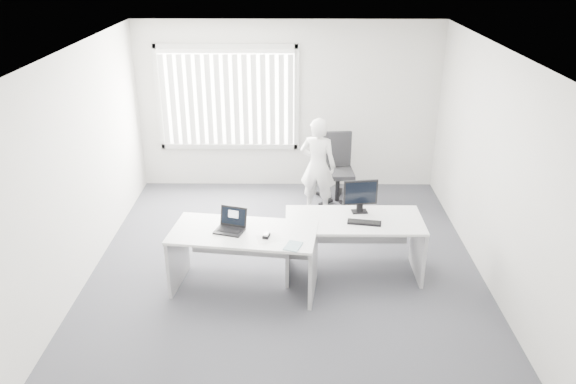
{
  "coord_description": "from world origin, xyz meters",
  "views": [
    {
      "loc": [
        0.09,
        -6.09,
        3.89
      ],
      "look_at": [
        0.03,
        0.15,
        1.11
      ],
      "focal_mm": 35.0,
      "sensor_mm": 36.0,
      "label": 1
    }
  ],
  "objects_px": {
    "laptop": "(229,222)",
    "monitor": "(360,196)",
    "desk_far": "(353,234)",
    "person": "(318,166)",
    "desk_near": "(244,247)",
    "office_chair": "(337,180)"
  },
  "relations": [
    {
      "from": "laptop",
      "to": "monitor",
      "type": "bearing_deg",
      "value": 36.37
    },
    {
      "from": "desk_far",
      "to": "person",
      "type": "distance_m",
      "value": 1.86
    },
    {
      "from": "desk_near",
      "to": "desk_far",
      "type": "distance_m",
      "value": 1.38
    },
    {
      "from": "office_chair",
      "to": "person",
      "type": "relative_size",
      "value": 0.73
    },
    {
      "from": "person",
      "to": "desk_far",
      "type": "bearing_deg",
      "value": 117.28
    },
    {
      "from": "monitor",
      "to": "desk_near",
      "type": "bearing_deg",
      "value": -166.18
    },
    {
      "from": "desk_far",
      "to": "person",
      "type": "bearing_deg",
      "value": 101.7
    },
    {
      "from": "office_chair",
      "to": "laptop",
      "type": "xyz_separation_m",
      "value": [
        -1.47,
        -2.62,
        0.56
      ]
    },
    {
      "from": "desk_far",
      "to": "laptop",
      "type": "xyz_separation_m",
      "value": [
        -1.5,
        -0.36,
        0.35
      ]
    },
    {
      "from": "desk_far",
      "to": "person",
      "type": "relative_size",
      "value": 1.11
    },
    {
      "from": "office_chair",
      "to": "laptop",
      "type": "height_order",
      "value": "office_chair"
    },
    {
      "from": "office_chair",
      "to": "monitor",
      "type": "height_order",
      "value": "monitor"
    },
    {
      "from": "person",
      "to": "laptop",
      "type": "height_order",
      "value": "person"
    },
    {
      "from": "desk_far",
      "to": "laptop",
      "type": "relative_size",
      "value": 5.12
    },
    {
      "from": "desk_near",
      "to": "monitor",
      "type": "relative_size",
      "value": 4.17
    },
    {
      "from": "person",
      "to": "laptop",
      "type": "distance_m",
      "value": 2.45
    },
    {
      "from": "desk_near",
      "to": "office_chair",
      "type": "bearing_deg",
      "value": 70.79
    },
    {
      "from": "monitor",
      "to": "laptop",
      "type": "bearing_deg",
      "value": -167.77
    },
    {
      "from": "desk_near",
      "to": "monitor",
      "type": "height_order",
      "value": "monitor"
    },
    {
      "from": "laptop",
      "to": "monitor",
      "type": "height_order",
      "value": "monitor"
    },
    {
      "from": "laptop",
      "to": "person",
      "type": "bearing_deg",
      "value": 79.37
    },
    {
      "from": "office_chair",
      "to": "monitor",
      "type": "distance_m",
      "value": 2.15
    }
  ]
}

